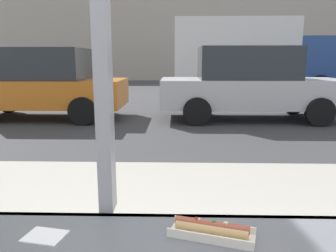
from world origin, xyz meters
TOP-DOWN VIEW (x-y plane):
  - ground_plane at (0.00, 8.00)m, footprint 60.00×60.00m
  - sidewalk_strip at (0.00, 1.60)m, footprint 16.00×2.80m
  - building_facade_far at (0.00, 23.22)m, footprint 28.00×1.20m
  - hotdog_tray_near at (0.36, -0.10)m, footprint 0.28×0.16m
  - napkin_wrapper at (-0.15, -0.12)m, footprint 0.14×0.11m
  - parked_car_orange at (-3.14, 7.06)m, footprint 4.17×1.93m
  - parked_car_silver at (2.03, 7.06)m, footprint 4.40×1.89m
  - box_truck at (3.25, 12.69)m, footprint 6.51×2.44m

SIDE VIEW (x-z plane):
  - ground_plane at x=0.00m, z-range 0.00..0.00m
  - sidewalk_strip at x=0.00m, z-range 0.00..0.16m
  - parked_car_orange at x=-3.14m, z-range 0.00..1.74m
  - parked_car_silver at x=2.03m, z-range 0.00..1.77m
  - napkin_wrapper at x=-0.15m, z-range 0.92..0.93m
  - hotdog_tray_near at x=0.36m, z-range 0.92..0.97m
  - box_truck at x=3.25m, z-range 0.12..3.17m
  - building_facade_far at x=0.00m, z-range 0.00..6.01m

